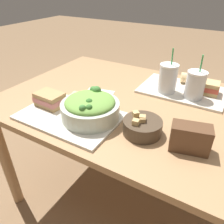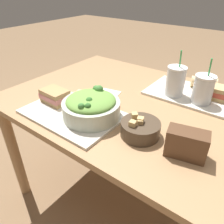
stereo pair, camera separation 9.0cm
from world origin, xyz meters
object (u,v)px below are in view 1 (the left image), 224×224
(baguette_near, at_px, (87,99))
(drink_cup_red, at_px, (195,86))
(sandwich_near, at_px, (50,99))
(soup_bowl, at_px, (142,126))
(drink_cup_dark, at_px, (168,79))
(napkin_folded, at_px, (99,94))
(sandwich_far, at_px, (206,87))
(salad_bowl, at_px, (90,107))
(baguette_far, at_px, (193,78))
(chip_bag, at_px, (190,138))

(baguette_near, xyz_separation_m, drink_cup_red, (0.41, 0.33, 0.04))
(sandwich_near, relative_size, baguette_near, 0.96)
(soup_bowl, xyz_separation_m, drink_cup_dark, (-0.03, 0.39, 0.05))
(sandwich_near, height_order, napkin_folded, sandwich_near)
(sandwich_far, bearing_deg, drink_cup_dark, -157.21)
(drink_cup_dark, xyz_separation_m, drink_cup_red, (0.14, 0.00, -0.01))
(soup_bowl, xyz_separation_m, sandwich_far, (0.15, 0.47, 0.01))
(sandwich_far, relative_size, drink_cup_dark, 0.56)
(salad_bowl, relative_size, napkin_folded, 1.48)
(soup_bowl, height_order, baguette_far, soup_bowl)
(baguette_near, bearing_deg, soup_bowl, -109.24)
(salad_bowl, relative_size, drink_cup_dark, 1.07)
(soup_bowl, relative_size, sandwich_near, 1.12)
(drink_cup_dark, bearing_deg, chip_bag, -61.62)
(salad_bowl, xyz_separation_m, napkin_folded, (-0.11, 0.22, -0.06))
(soup_bowl, relative_size, napkin_folded, 0.92)
(sandwich_near, distance_m, sandwich_far, 0.79)
(soup_bowl, height_order, chip_bag, chip_bag)
(sandwich_near, distance_m, baguette_near, 0.17)
(baguette_near, height_order, drink_cup_red, drink_cup_red)
(sandwich_far, height_order, drink_cup_red, drink_cup_red)
(baguette_near, distance_m, chip_bag, 0.49)
(baguette_far, height_order, napkin_folded, baguette_far)
(baguette_near, distance_m, napkin_folded, 0.15)
(napkin_folded, bearing_deg, drink_cup_red, 22.74)
(salad_bowl, height_order, napkin_folded, salad_bowl)
(drink_cup_red, bearing_deg, salad_bowl, -129.36)
(baguette_far, distance_m, chip_bag, 0.58)
(sandwich_far, distance_m, napkin_folded, 0.56)
(drink_cup_dark, distance_m, chip_bag, 0.45)
(drink_cup_red, bearing_deg, soup_bowl, -105.63)
(baguette_far, relative_size, drink_cup_dark, 0.62)
(baguette_near, bearing_deg, sandwich_far, -56.43)
(sandwich_near, xyz_separation_m, baguette_far, (0.52, 0.60, -0.00))
(soup_bowl, xyz_separation_m, drink_cup_red, (0.11, 0.39, 0.04))
(sandwich_near, bearing_deg, drink_cup_dark, 47.17)
(soup_bowl, relative_size, baguette_near, 1.08)
(sandwich_far, bearing_deg, drink_cup_red, -119.31)
(soup_bowl, xyz_separation_m, baguette_near, (-0.31, 0.06, 0.01))
(baguette_far, bearing_deg, salad_bowl, 134.73)
(chip_bag, distance_m, napkin_folded, 0.56)
(drink_cup_dark, bearing_deg, soup_bowl, -85.57)
(baguette_near, xyz_separation_m, napkin_folded, (-0.03, 0.14, -0.04))
(sandwich_far, xyz_separation_m, drink_cup_dark, (-0.18, -0.09, 0.04))
(salad_bowl, bearing_deg, napkin_folded, 115.53)
(baguette_near, height_order, sandwich_far, sandwich_far)
(salad_bowl, relative_size, chip_bag, 1.68)
(chip_bag, height_order, napkin_folded, chip_bag)
(chip_bag, bearing_deg, baguette_near, 159.23)
(baguette_near, bearing_deg, baguette_far, -45.10)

